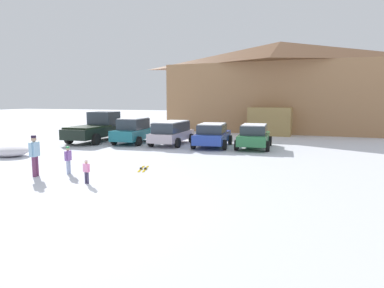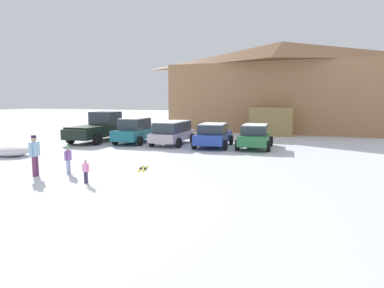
# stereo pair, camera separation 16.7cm
# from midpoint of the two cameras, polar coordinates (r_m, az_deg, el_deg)

# --- Properties ---
(ground) EXTENTS (160.00, 160.00, 0.00)m
(ground) POSITION_cam_midpoint_polar(r_m,az_deg,el_deg) (10.87, -16.17, -9.41)
(ground) COLOR silver
(ski_lodge) EXTENTS (21.52, 11.96, 8.73)m
(ski_lodge) POSITION_cam_midpoint_polar(r_m,az_deg,el_deg) (35.69, 14.76, 9.35)
(ski_lodge) COLOR #A3754E
(ski_lodge) RESTS_ON ground
(parked_teal_hatchback) EXTENTS (2.23, 4.58, 1.79)m
(parked_teal_hatchback) POSITION_cam_midpoint_polar(r_m,az_deg,el_deg) (24.63, -9.16, 2.23)
(parked_teal_hatchback) COLOR #1D6E7C
(parked_teal_hatchback) RESTS_ON ground
(parked_silver_wagon) EXTENTS (2.16, 4.58, 1.60)m
(parked_silver_wagon) POSITION_cam_midpoint_polar(r_m,az_deg,el_deg) (23.50, -3.02, 2.03)
(parked_silver_wagon) COLOR #C5B7C1
(parked_silver_wagon) RESTS_ON ground
(parked_blue_hatchback) EXTENTS (2.46, 4.52, 1.54)m
(parked_blue_hatchback) POSITION_cam_midpoint_polar(r_m,az_deg,el_deg) (22.39, 3.81, 1.54)
(parked_blue_hatchback) COLOR #2541A7
(parked_blue_hatchback) RESTS_ON ground
(parked_green_coupe) EXTENTS (2.24, 4.33, 1.53)m
(parked_green_coupe) POSITION_cam_midpoint_polar(r_m,az_deg,el_deg) (22.07, 10.68, 1.32)
(parked_green_coupe) COLOR #2B7442
(parked_green_coupe) RESTS_ON ground
(pickup_truck) EXTENTS (2.57, 5.83, 2.15)m
(pickup_truck) POSITION_cam_midpoint_polar(r_m,az_deg,el_deg) (26.29, -15.01, 2.63)
(pickup_truck) COLOR black
(pickup_truck) RESTS_ON ground
(skier_adult_in_blue_parka) EXTENTS (0.31, 0.61, 1.67)m
(skier_adult_in_blue_parka) POSITION_cam_midpoint_polar(r_m,az_deg,el_deg) (15.17, -24.47, -1.38)
(skier_adult_in_blue_parka) COLOR #6B3458
(skier_adult_in_blue_parka) RESTS_ON ground
(skier_child_in_purple_jacket) EXTENTS (0.20, 0.43, 1.16)m
(skier_child_in_purple_jacket) POSITION_cam_midpoint_polar(r_m,az_deg,el_deg) (15.16, -19.66, -2.24)
(skier_child_in_purple_jacket) COLOR #9DAACD
(skier_child_in_purple_jacket) RESTS_ON ground
(skier_child_in_pink_snowsuit) EXTENTS (0.33, 0.16, 0.89)m
(skier_child_in_pink_snowsuit) POSITION_cam_midpoint_polar(r_m,az_deg,el_deg) (13.25, -16.95, -4.16)
(skier_child_in_pink_snowsuit) COLOR #3B3452
(skier_child_in_pink_snowsuit) RESTS_ON ground
(pair_of_skis) EXTENTS (0.67, 1.39, 0.08)m
(pair_of_skis) POSITION_cam_midpoint_polar(r_m,az_deg,el_deg) (15.47, -7.85, -4.08)
(pair_of_skis) COLOR yellow
(pair_of_skis) RESTS_ON ground
(plowed_snow_pile) EXTENTS (2.18, 1.74, 0.60)m
(plowed_snow_pile) POSITION_cam_midpoint_polar(r_m,az_deg,el_deg) (21.22, -27.78, -0.97)
(plowed_snow_pile) COLOR white
(plowed_snow_pile) RESTS_ON ground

